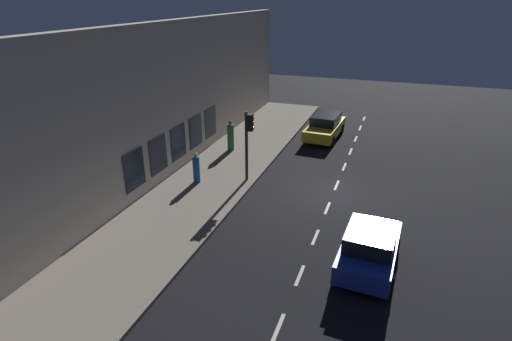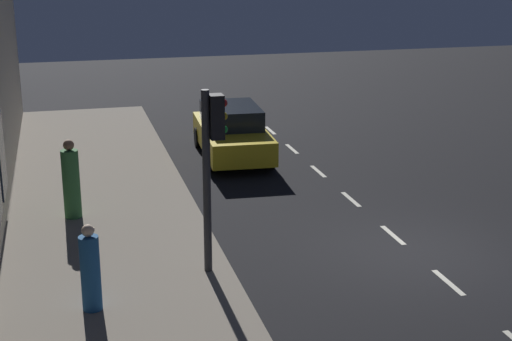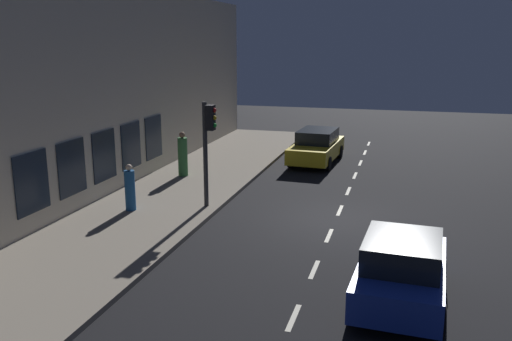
{
  "view_description": "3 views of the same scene",
  "coord_description": "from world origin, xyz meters",
  "px_view_note": "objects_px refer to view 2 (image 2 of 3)",
  "views": [
    {
      "loc": [
        -2.49,
        18.37,
        9.01
      ],
      "look_at": [
        3.21,
        2.33,
        1.7
      ],
      "focal_mm": 28.94,
      "sensor_mm": 36.0,
      "label": 1
    },
    {
      "loc": [
        7.04,
        13.9,
        6.35
      ],
      "look_at": [
        3.49,
        0.12,
        2.11
      ],
      "focal_mm": 53.82,
      "sensor_mm": 36.0,
      "label": 2
    },
    {
      "loc": [
        -2.09,
        17.18,
        5.75
      ],
      "look_at": [
        1.95,
        2.8,
        2.18
      ],
      "focal_mm": 38.32,
      "sensor_mm": 36.0,
      "label": 3
    }
  ],
  "objects_px": {
    "pedestrian_0": "(71,182)",
    "pedestrian_1": "(90,271)",
    "traffic_light": "(212,152)",
    "parked_car_0": "(232,132)"
  },
  "relations": [
    {
      "from": "pedestrian_0",
      "to": "pedestrian_1",
      "type": "distance_m",
      "value": 4.94
    },
    {
      "from": "pedestrian_0",
      "to": "pedestrian_1",
      "type": "relative_size",
      "value": 1.18
    },
    {
      "from": "traffic_light",
      "to": "parked_car_0",
      "type": "xyz_separation_m",
      "value": [
        -2.3,
        -8.54,
        -1.77
      ]
    },
    {
      "from": "traffic_light",
      "to": "pedestrian_1",
      "type": "xyz_separation_m",
      "value": [
        2.4,
        1.13,
        -1.69
      ]
    },
    {
      "from": "pedestrian_0",
      "to": "pedestrian_1",
      "type": "height_order",
      "value": "pedestrian_0"
    },
    {
      "from": "pedestrian_0",
      "to": "pedestrian_1",
      "type": "xyz_separation_m",
      "value": [
        -0.19,
        4.93,
        -0.14
      ]
    },
    {
      "from": "pedestrian_0",
      "to": "traffic_light",
      "type": "bearing_deg",
      "value": 125.46
    },
    {
      "from": "traffic_light",
      "to": "parked_car_0",
      "type": "distance_m",
      "value": 9.03
    },
    {
      "from": "parked_car_0",
      "to": "pedestrian_0",
      "type": "height_order",
      "value": "pedestrian_0"
    },
    {
      "from": "pedestrian_0",
      "to": "pedestrian_1",
      "type": "bearing_deg",
      "value": 93.37
    }
  ]
}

